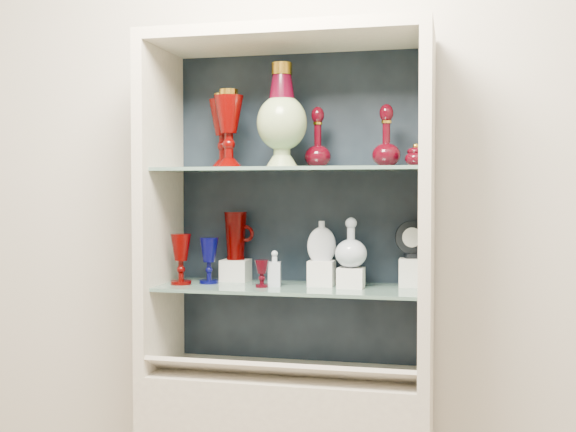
% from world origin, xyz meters
% --- Properties ---
extents(wall_back, '(3.50, 0.02, 2.80)m').
position_xyz_m(wall_back, '(0.00, 1.75, 1.40)').
color(wall_back, beige).
rests_on(wall_back, ground).
extents(cabinet_back_panel, '(0.98, 0.02, 1.15)m').
position_xyz_m(cabinet_back_panel, '(0.00, 1.72, 1.32)').
color(cabinet_back_panel, black).
rests_on(cabinet_back_panel, cabinet_base).
extents(cabinet_side_left, '(0.04, 0.40, 1.15)m').
position_xyz_m(cabinet_side_left, '(-0.48, 1.53, 1.32)').
color(cabinet_side_left, beige).
rests_on(cabinet_side_left, cabinet_base).
extents(cabinet_side_right, '(0.04, 0.40, 1.15)m').
position_xyz_m(cabinet_side_right, '(0.48, 1.53, 1.32)').
color(cabinet_side_right, beige).
rests_on(cabinet_side_right, cabinet_base).
extents(cabinet_top_cap, '(1.00, 0.40, 0.04)m').
position_xyz_m(cabinet_top_cap, '(0.00, 1.53, 1.92)').
color(cabinet_top_cap, beige).
rests_on(cabinet_top_cap, cabinet_side_left).
extents(shelf_lower, '(0.92, 0.34, 0.01)m').
position_xyz_m(shelf_lower, '(0.00, 1.55, 1.04)').
color(shelf_lower, slate).
rests_on(shelf_lower, cabinet_side_left).
extents(shelf_upper, '(0.92, 0.34, 0.01)m').
position_xyz_m(shelf_upper, '(0.00, 1.55, 1.46)').
color(shelf_upper, slate).
rests_on(shelf_upper, cabinet_side_left).
extents(label_ledge, '(0.92, 0.17, 0.09)m').
position_xyz_m(label_ledge, '(0.00, 1.42, 0.78)').
color(label_ledge, beige).
rests_on(label_ledge, cabinet_base).
extents(label_card_0, '(0.10, 0.06, 0.03)m').
position_xyz_m(label_card_0, '(-0.29, 1.42, 0.80)').
color(label_card_0, white).
rests_on(label_card_0, label_ledge).
extents(label_card_1, '(0.10, 0.06, 0.03)m').
position_xyz_m(label_card_1, '(0.27, 1.42, 0.80)').
color(label_card_1, white).
rests_on(label_card_1, label_ledge).
extents(label_card_2, '(0.10, 0.06, 0.03)m').
position_xyz_m(label_card_2, '(0.06, 1.42, 0.80)').
color(label_card_2, white).
rests_on(label_card_2, label_ledge).
extents(pedestal_lamp_left, '(0.14, 0.14, 0.28)m').
position_xyz_m(pedestal_lamp_left, '(-0.26, 1.60, 1.61)').
color(pedestal_lamp_left, '#4D0100').
rests_on(pedestal_lamp_left, shelf_upper).
extents(pedestal_lamp_right, '(0.11, 0.11, 0.28)m').
position_xyz_m(pedestal_lamp_right, '(-0.21, 1.51, 1.61)').
color(pedestal_lamp_right, '#4D0100').
rests_on(pedestal_lamp_right, shelf_upper).
extents(enamel_urn, '(0.20, 0.20, 0.36)m').
position_xyz_m(enamel_urn, '(-0.02, 1.51, 1.65)').
color(enamel_urn, '#0F4223').
rests_on(enamel_urn, shelf_upper).
extents(ruby_decanter_a, '(0.12, 0.12, 0.24)m').
position_xyz_m(ruby_decanter_a, '(0.09, 1.59, 1.59)').
color(ruby_decanter_a, '#3C010A').
rests_on(ruby_decanter_a, shelf_upper).
extents(ruby_decanter_b, '(0.12, 0.12, 0.23)m').
position_xyz_m(ruby_decanter_b, '(0.34, 1.58, 1.59)').
color(ruby_decanter_b, '#3C010A').
rests_on(ruby_decanter_b, shelf_upper).
extents(lidded_bowl, '(0.10, 0.10, 0.08)m').
position_xyz_m(lidded_bowl, '(0.44, 1.55, 1.51)').
color(lidded_bowl, '#3C010A').
rests_on(lidded_bowl, shelf_upper).
extents(cobalt_goblet, '(0.08, 0.08, 0.17)m').
position_xyz_m(cobalt_goblet, '(-0.30, 1.56, 1.13)').
color(cobalt_goblet, '#040545').
rests_on(cobalt_goblet, shelf_lower).
extents(ruby_goblet_tall, '(0.08, 0.08, 0.18)m').
position_xyz_m(ruby_goblet_tall, '(-0.39, 1.51, 1.14)').
color(ruby_goblet_tall, '#4D0100').
rests_on(ruby_goblet_tall, shelf_lower).
extents(ruby_goblet_small, '(0.06, 0.06, 0.10)m').
position_xyz_m(ruby_goblet_small, '(-0.09, 1.50, 1.10)').
color(ruby_goblet_small, '#3C010A').
rests_on(ruby_goblet_small, shelf_lower).
extents(riser_ruby_pitcher, '(0.10, 0.10, 0.08)m').
position_xyz_m(riser_ruby_pitcher, '(-0.23, 1.65, 1.09)').
color(riser_ruby_pitcher, silver).
rests_on(riser_ruby_pitcher, shelf_lower).
extents(ruby_pitcher, '(0.15, 0.10, 0.18)m').
position_xyz_m(ruby_pitcher, '(-0.23, 1.65, 1.22)').
color(ruby_pitcher, '#4D0100').
rests_on(ruby_pitcher, riser_ruby_pitcher).
extents(clear_square_bottle, '(0.05, 0.05, 0.13)m').
position_xyz_m(clear_square_bottle, '(-0.05, 1.53, 1.11)').
color(clear_square_bottle, '#A5B3C3').
rests_on(clear_square_bottle, shelf_lower).
extents(riser_flat_flask, '(0.09, 0.09, 0.09)m').
position_xyz_m(riser_flat_flask, '(0.11, 1.58, 1.09)').
color(riser_flat_flask, silver).
rests_on(riser_flat_flask, shelf_lower).
extents(flat_flask, '(0.11, 0.08, 0.15)m').
position_xyz_m(flat_flask, '(0.11, 1.58, 1.21)').
color(flat_flask, silver).
rests_on(flat_flask, riser_flat_flask).
extents(riser_clear_round_decanter, '(0.09, 0.09, 0.07)m').
position_xyz_m(riser_clear_round_decanter, '(0.22, 1.56, 1.08)').
color(riser_clear_round_decanter, silver).
rests_on(riser_clear_round_decanter, shelf_lower).
extents(clear_round_decanter, '(0.14, 0.14, 0.17)m').
position_xyz_m(clear_round_decanter, '(0.22, 1.56, 1.20)').
color(clear_round_decanter, '#A5B3C3').
rests_on(clear_round_decanter, riser_clear_round_decanter).
extents(riser_cameo_medallion, '(0.08, 0.08, 0.10)m').
position_xyz_m(riser_cameo_medallion, '(0.42, 1.63, 1.10)').
color(riser_cameo_medallion, silver).
rests_on(riser_cameo_medallion, shelf_lower).
extents(cameo_medallion, '(0.12, 0.08, 0.14)m').
position_xyz_m(cameo_medallion, '(0.42, 1.63, 1.22)').
color(cameo_medallion, black).
rests_on(cameo_medallion, riser_cameo_medallion).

